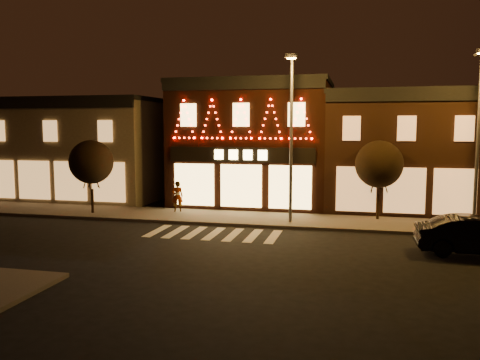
% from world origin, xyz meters
% --- Properties ---
extents(ground, '(120.00, 120.00, 0.00)m').
position_xyz_m(ground, '(0.00, 0.00, 0.00)').
color(ground, black).
rests_on(ground, ground).
extents(sidewalk_far, '(44.00, 4.00, 0.15)m').
position_xyz_m(sidewalk_far, '(2.00, 8.00, 0.07)').
color(sidewalk_far, '#47423D').
rests_on(sidewalk_far, ground).
extents(building_left, '(12.20, 8.28, 7.30)m').
position_xyz_m(building_left, '(-13.00, 13.99, 3.66)').
color(building_left, '#6E614E').
rests_on(building_left, ground).
extents(building_pulp, '(10.20, 8.34, 8.30)m').
position_xyz_m(building_pulp, '(0.00, 13.98, 4.16)').
color(building_pulp, black).
rests_on(building_pulp, ground).
extents(building_right_a, '(9.20, 8.28, 7.50)m').
position_xyz_m(building_right_a, '(9.50, 13.99, 3.76)').
color(building_right_a, '#371E13').
rests_on(building_right_a, ground).
extents(streetlamp_mid, '(0.58, 2.01, 8.77)m').
position_xyz_m(streetlamp_mid, '(3.42, 6.94, 5.30)').
color(streetlamp_mid, '#59595E').
rests_on(streetlamp_mid, sidewalk_far).
extents(streetlamp_right, '(0.74, 2.01, 8.77)m').
position_xyz_m(streetlamp_right, '(12.65, 7.34, 5.30)').
color(streetlamp_right, '#59595E').
rests_on(streetlamp_right, sidewalk_far).
extents(tree_left, '(2.60, 2.60, 4.35)m').
position_xyz_m(tree_left, '(-8.56, 7.34, 3.20)').
color(tree_left, black).
rests_on(tree_left, sidewalk_far).
extents(tree_right, '(2.63, 2.63, 4.39)m').
position_xyz_m(tree_right, '(8.04, 9.17, 3.22)').
color(tree_right, black).
rests_on(tree_right, sidewalk_far).
extents(dark_sedan, '(4.92, 1.83, 1.61)m').
position_xyz_m(dark_sedan, '(11.77, 2.60, 0.80)').
color(dark_sedan, black).
rests_on(dark_sedan, ground).
extents(pedestrian, '(0.79, 0.65, 1.85)m').
position_xyz_m(pedestrian, '(-3.74, 8.92, 1.08)').
color(pedestrian, gray).
rests_on(pedestrian, sidewalk_far).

